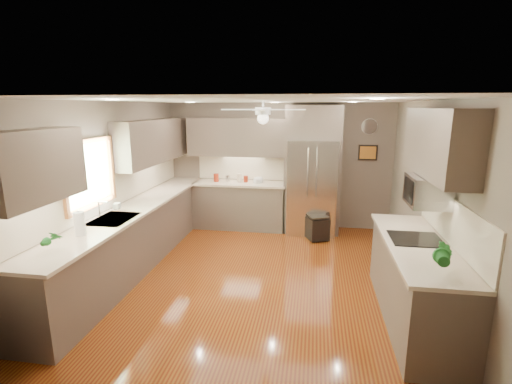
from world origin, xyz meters
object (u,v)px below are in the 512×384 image
(canister_b, at_px, (228,178))
(microwave, at_px, (428,191))
(bowl, at_px, (258,182))
(canister_a, at_px, (216,178))
(refrigerator, at_px, (312,172))
(canister_d, at_px, (246,179))
(paper_towel, at_px, (80,224))
(soap_bottle, at_px, (118,205))
(potted_plant_left, at_px, (50,239))
(potted_plant_right, at_px, (444,255))
(stool, at_px, (317,228))
(canister_c, at_px, (239,178))

(canister_b, distance_m, microwave, 4.11)
(canister_b, bearing_deg, bowl, -4.32)
(canister_a, distance_m, refrigerator, 1.92)
(canister_a, relative_size, canister_b, 1.24)
(canister_d, relative_size, paper_towel, 0.43)
(canister_b, relative_size, paper_towel, 0.43)
(canister_d, height_order, soap_bottle, soap_bottle)
(potted_plant_left, height_order, potted_plant_right, potted_plant_right)
(paper_towel, bearing_deg, stool, 45.62)
(canister_c, height_order, potted_plant_left, potted_plant_left)
(microwave, height_order, stool, microwave)
(canister_a, relative_size, canister_c, 1.03)
(soap_bottle, distance_m, potted_plant_right, 4.23)
(bowl, distance_m, refrigerator, 1.08)
(potted_plant_right, bearing_deg, paper_towel, 173.99)
(bowl, xyz_separation_m, microwave, (2.38, -2.71, 0.51))
(bowl, bearing_deg, potted_plant_left, -112.46)
(canister_c, bearing_deg, stool, -18.70)
(bowl, bearing_deg, stool, -22.22)
(potted_plant_right, height_order, refrigerator, refrigerator)
(potted_plant_left, xyz_separation_m, stool, (2.78, 3.37, -0.85))
(soap_bottle, bearing_deg, canister_d, 58.90)
(canister_c, distance_m, soap_bottle, 2.70)
(canister_c, xyz_separation_m, refrigerator, (1.44, -0.05, 0.16))
(soap_bottle, bearing_deg, canister_b, 65.61)
(soap_bottle, bearing_deg, potted_plant_left, -86.00)
(canister_a, distance_m, canister_d, 0.60)
(canister_a, xyz_separation_m, microwave, (3.24, -2.74, 0.46))
(canister_a, distance_m, canister_b, 0.24)
(potted_plant_left, distance_m, potted_plant_right, 3.87)
(soap_bottle, height_order, paper_towel, paper_towel)
(microwave, xyz_separation_m, paper_towel, (-3.99, -0.62, -0.40))
(canister_a, relative_size, potted_plant_right, 0.47)
(potted_plant_right, xyz_separation_m, stool, (-1.09, 3.26, -0.88))
(canister_a, height_order, soap_bottle, soap_bottle)
(microwave, bearing_deg, bowl, 131.25)
(potted_plant_left, distance_m, stool, 4.45)
(refrigerator, bearing_deg, canister_d, 176.78)
(potted_plant_right, bearing_deg, microwave, 84.36)
(paper_towel, bearing_deg, soap_bottle, 95.19)
(canister_c, height_order, microwave, microwave)
(canister_c, distance_m, bowl, 0.40)
(canister_b, distance_m, potted_plant_left, 4.02)
(canister_c, distance_m, potted_plant_left, 4.08)
(soap_bottle, height_order, potted_plant_left, potted_plant_left)
(potted_plant_left, bearing_deg, stool, 50.52)
(soap_bottle, bearing_deg, refrigerator, 39.98)
(canister_d, xyz_separation_m, stool, (1.45, -0.55, -0.76))
(canister_c, relative_size, microwave, 0.29)
(canister_b, xyz_separation_m, microwave, (3.01, -2.76, 0.47))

